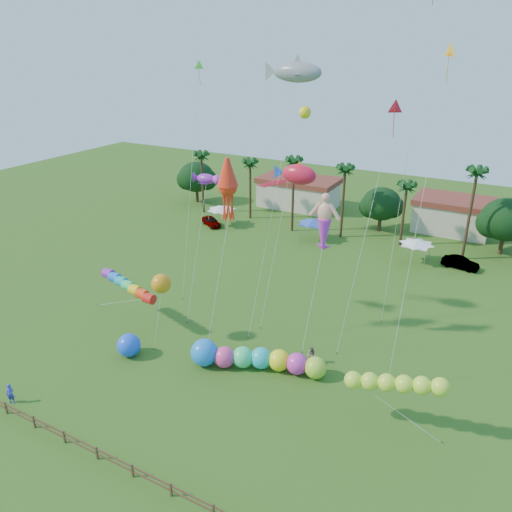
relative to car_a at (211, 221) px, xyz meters
The scene contains 22 objects.
ground 41.12m from the car_a, 58.75° to the right, with size 160.00×160.00×0.00m, color #285116.
tree_line 26.66m from the car_a, 19.56° to the left, with size 69.46×8.91×11.00m.
buildings_row 23.55m from the car_a, 39.15° to the left, with size 35.00×7.00×4.00m.
tent_row 15.51m from the car_a, ahead, with size 31.00×4.00×0.60m.
fence 46.35m from the car_a, 62.60° to the right, with size 36.12×0.12×1.00m.
car_a is the anchor object (origin of this frame).
car_b 34.54m from the car_a, ahead, with size 1.47×4.21×1.39m, color #4C4C54.
spectator_a 41.09m from the car_a, 77.89° to the right, with size 0.60×0.39×1.65m, color #3839C6.
spectator_b 36.19m from the car_a, 43.15° to the right, with size 0.79×0.62×1.63m, color gray.
caterpillar_inflatable 35.64m from the car_a, 51.04° to the right, with size 11.21×5.20×2.32m.
blue_ball 33.45m from the car_a, 68.71° to the right, with size 2.03×2.03×2.03m, color blue.
rainbow_tube 29.34m from the car_a, 70.30° to the right, with size 10.28×2.83×4.16m.
green_worm 43.21m from the car_a, 43.16° to the right, with size 9.74×1.45×4.06m.
orange_ball_kite 31.11m from the car_a, 64.33° to the right, with size 2.18×2.99×6.54m.
merman_kite 33.78m from the car_a, 38.72° to the right, with size 2.11×4.30×13.12m.
fish_kite 30.31m from the car_a, 38.58° to the right, with size 5.21×6.33×15.00m.
shark_kite 35.54m from the car_a, 40.26° to the right, with size 6.05×7.58×23.75m.
squid_kite 32.19m from the car_a, 52.94° to the right, with size 2.16×5.60×16.44m.
lobster_kite 28.64m from the car_a, 56.53° to the right, with size 3.70×4.40×14.30m.
delta_kite_red 40.17m from the car_a, 32.27° to the right, with size 2.62×4.16×21.09m.
delta_kite_yellow 45.22m from the car_a, 31.07° to the right, with size 1.07×5.41×25.00m.
delta_kite_green 28.84m from the car_a, 57.92° to the right, with size 1.11×4.86×23.48m.
Camera 1 is at (17.89, -22.62, 25.00)m, focal length 35.00 mm.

